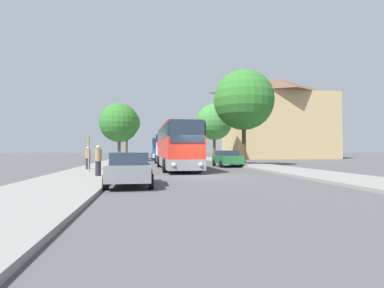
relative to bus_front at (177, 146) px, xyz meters
name	(u,v)px	position (x,y,z in m)	size (l,w,h in m)	color
ground_plane	(203,176)	(0.94, -6.37, -1.86)	(300.00, 300.00, 0.00)	#4C4C4F
sidewalk_left	(81,177)	(-6.06, -6.37, -1.79)	(4.00, 120.00, 0.15)	gray
sidewalk_right	(311,174)	(7.94, -6.37, -1.79)	(4.00, 120.00, 0.15)	gray
building_right_background	(278,118)	(21.43, 27.60, 5.46)	(18.62, 10.01, 14.65)	tan
bus_front	(177,146)	(0.00, 0.00, 0.00)	(2.87, 11.33, 3.50)	gray
bus_middle	(166,148)	(0.07, 14.27, -0.03)	(3.07, 11.00, 3.44)	#2D519E
bus_rear	(160,148)	(-0.08, 28.76, -0.02)	(3.02, 11.20, 3.46)	silver
parked_car_left_curb	(130,168)	(-3.10, -10.61, -1.10)	(1.96, 4.15, 1.46)	slate
parked_car_right_near	(227,158)	(5.06, 3.16, -1.07)	(2.21, 4.05, 1.51)	#236B38
bus_stop_sign	(89,149)	(-6.13, -3.73, -0.23)	(0.08, 0.45, 2.38)	gray
pedestrian_waiting_near	(98,160)	(-5.03, -6.96, -0.86)	(0.36, 0.36, 1.69)	#23232D
pedestrian_waiting_far	(88,158)	(-6.69, -0.97, -0.87)	(0.36, 0.36, 1.68)	#23232D
tree_left_near	(127,123)	(-5.69, 26.69, 4.18)	(4.45, 4.45, 8.15)	#513D23
tree_left_far	(119,123)	(-6.06, 17.32, 3.38)	(5.27, 5.27, 7.74)	brown
tree_right_near	(244,100)	(7.05, 4.22, 4.62)	(5.93, 5.93, 9.31)	#47331E
tree_right_mid	(214,122)	(7.71, 20.09, 3.93)	(5.46, 5.46, 8.38)	#513D23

